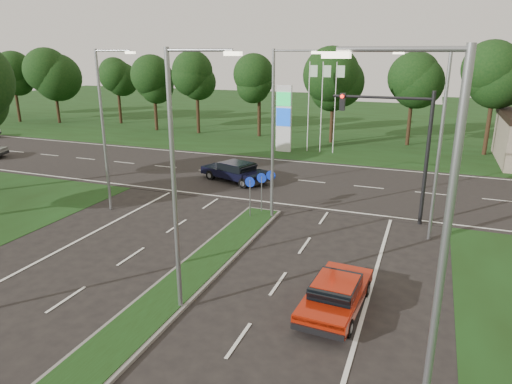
% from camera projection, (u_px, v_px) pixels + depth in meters
% --- Properties ---
extents(verge_far, '(160.00, 50.00, 0.02)m').
position_uv_depth(verge_far, '(363.00, 121.00, 60.38)').
color(verge_far, black).
rests_on(verge_far, ground).
extents(cross_road, '(160.00, 12.00, 0.02)m').
position_uv_depth(cross_road, '(298.00, 180.00, 32.74)').
color(cross_road, black).
rests_on(cross_road, ground).
extents(median_kerb, '(2.00, 26.00, 0.12)m').
position_uv_depth(median_kerb, '(128.00, 333.00, 14.89)').
color(median_kerb, slate).
rests_on(median_kerb, ground).
extents(streetlight_median_near, '(2.53, 0.22, 9.00)m').
position_uv_depth(streetlight_median_near, '(179.00, 173.00, 14.85)').
color(streetlight_median_near, gray).
rests_on(streetlight_median_near, ground).
extents(streetlight_median_far, '(2.53, 0.22, 9.00)m').
position_uv_depth(streetlight_median_far, '(276.00, 127.00, 23.77)').
color(streetlight_median_far, gray).
rests_on(streetlight_median_far, ground).
extents(streetlight_left_far, '(2.53, 0.22, 9.00)m').
position_uv_depth(streetlight_left_far, '(105.00, 123.00, 25.18)').
color(streetlight_left_far, gray).
rests_on(streetlight_left_far, ground).
extents(streetlight_right_far, '(2.53, 0.22, 9.00)m').
position_uv_depth(streetlight_right_far, '(436.00, 137.00, 21.09)').
color(streetlight_right_far, gray).
rests_on(streetlight_right_far, ground).
extents(streetlight_right_near, '(2.53, 0.22, 9.00)m').
position_uv_depth(streetlight_right_near, '(431.00, 261.00, 8.61)').
color(streetlight_right_near, gray).
rests_on(streetlight_right_near, ground).
extents(traffic_signal, '(5.10, 0.42, 7.00)m').
position_uv_depth(traffic_signal, '(402.00, 137.00, 23.55)').
color(traffic_signal, black).
rests_on(traffic_signal, ground).
extents(median_signs, '(1.16, 1.76, 2.38)m').
position_uv_depth(median_signs, '(261.00, 185.00, 25.46)').
color(median_signs, gray).
rests_on(median_signs, ground).
extents(gas_pylon, '(5.80, 1.26, 8.00)m').
position_uv_depth(gas_pylon, '(286.00, 117.00, 41.16)').
color(gas_pylon, silver).
rests_on(gas_pylon, ground).
extents(treeline_far, '(6.00, 6.00, 9.90)m').
position_uv_depth(treeline_far, '(346.00, 73.00, 44.89)').
color(treeline_far, black).
rests_on(treeline_far, ground).
extents(red_sedan, '(2.04, 4.45, 1.20)m').
position_uv_depth(red_sedan, '(336.00, 294.00, 16.16)').
color(red_sedan, '#A01B08').
rests_on(red_sedan, ground).
extents(navy_sedan, '(5.44, 3.67, 1.39)m').
position_uv_depth(navy_sedan, '(236.00, 171.00, 32.26)').
color(navy_sedan, black).
rests_on(navy_sedan, ground).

